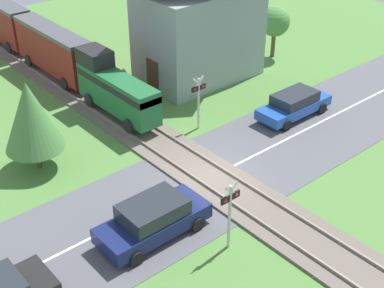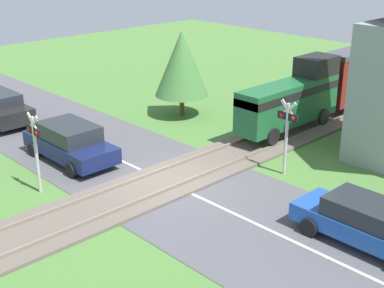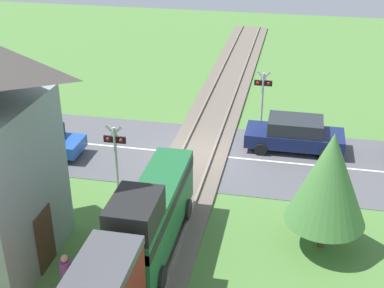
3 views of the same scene
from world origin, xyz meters
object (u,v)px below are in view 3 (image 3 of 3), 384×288
car_near_crossing (295,134)px  crossing_signal_west_approach (263,91)px  crossing_signal_east_approach (115,149)px  pedestrian_by_station (67,277)px  car_far_side (34,139)px

car_near_crossing → crossing_signal_west_approach: bearing=-53.7°
crossing_signal_east_approach → pedestrian_by_station: bearing=94.5°
car_near_crossing → car_far_side: car_near_crossing is taller
crossing_signal_west_approach → crossing_signal_east_approach: same height
crossing_signal_west_approach → pedestrian_by_station: (4.68, 13.81, -1.23)m
crossing_signal_west_approach → pedestrian_by_station: bearing=71.3°
car_near_crossing → crossing_signal_east_approach: (6.93, 5.27, 1.10)m
car_far_side → crossing_signal_east_approach: 5.54m
crossing_signal_west_approach → crossing_signal_east_approach: size_ratio=1.00×
car_near_crossing → car_far_side: size_ratio=1.00×
crossing_signal_west_approach → crossing_signal_east_approach: bearing=56.0°
pedestrian_by_station → crossing_signal_west_approach: bearing=-108.7°
car_far_side → crossing_signal_west_approach: crossing_signal_west_approach is taller
crossing_signal_west_approach → crossing_signal_east_approach: 9.24m
crossing_signal_east_approach → pedestrian_by_station: size_ratio=1.97×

